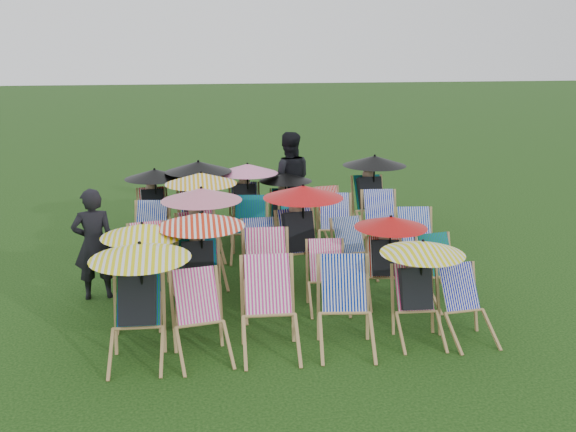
{
  "coord_description": "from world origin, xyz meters",
  "views": [
    {
      "loc": [
        -1.34,
        -9.0,
        3.46
      ],
      "look_at": [
        0.14,
        0.4,
        0.9
      ],
      "focal_mm": 40.0,
      "sensor_mm": 36.0,
      "label": 1
    }
  ],
  "objects": [
    {
      "name": "deckchair_22",
      "position": [
        1.09,
        1.22,
        0.48
      ],
      "size": [
        0.75,
        0.96,
        0.95
      ],
      "rotation": [
        0.0,
        0.0,
        -0.15
      ],
      "color": "#A8834E",
      "rests_on": "ground"
    },
    {
      "name": "deckchair_15",
      "position": [
        0.3,
        0.05,
        0.75
      ],
      "size": [
        1.2,
        1.29,
        1.42
      ],
      "rotation": [
        0.0,
        0.0,
        0.12
      ],
      "color": "#A8834E",
      "rests_on": "ground"
    },
    {
      "name": "person_rear",
      "position": [
        0.54,
        2.88,
        0.93
      ],
      "size": [
        0.98,
        0.8,
        1.87
      ],
      "primitive_type": "imported",
      "rotation": [
        0.0,
        0.0,
        3.04
      ],
      "color": "black",
      "rests_on": "ground"
    },
    {
      "name": "deckchair_9",
      "position": [
        0.45,
        -1.09,
        0.43
      ],
      "size": [
        0.63,
        0.83,
        0.86
      ],
      "rotation": [
        0.0,
        0.0,
        -0.08
      ],
      "color": "#A8834E",
      "rests_on": "ground"
    },
    {
      "name": "deckchair_2",
      "position": [
        -0.49,
        -2.23,
        0.52
      ],
      "size": [
        0.72,
        0.98,
        1.03
      ],
      "rotation": [
        0.0,
        0.0,
        -0.04
      ],
      "color": "#A8834E",
      "rests_on": "ground"
    },
    {
      "name": "deckchair_5",
      "position": [
        1.89,
        -2.3,
        0.42
      ],
      "size": [
        0.62,
        0.82,
        0.85
      ],
      "rotation": [
        0.0,
        0.0,
        0.08
      ],
      "color": "#A8834E",
      "rests_on": "ground"
    },
    {
      "name": "deckchair_20",
      "position": [
        -0.39,
        1.17,
        0.49
      ],
      "size": [
        0.77,
        0.98,
        0.97
      ],
      "rotation": [
        0.0,
        0.0,
        -0.15
      ],
      "color": "#A8834E",
      "rests_on": "ground"
    },
    {
      "name": "deckchair_17",
      "position": [
        2.1,
        -0.02,
        0.48
      ],
      "size": [
        0.74,
        0.96,
        0.97
      ],
      "rotation": [
        0.0,
        0.0,
        -0.12
      ],
      "color": "#A8834E",
      "rests_on": "ground"
    },
    {
      "name": "deckchair_28",
      "position": [
        1.29,
        2.36,
        0.42
      ],
      "size": [
        0.67,
        0.84,
        0.83
      ],
      "rotation": [
        0.0,
        0.0,
        0.16
      ],
      "color": "#A8834E",
      "rests_on": "ground"
    },
    {
      "name": "deckchair_8",
      "position": [
        -0.36,
        -1.05,
        0.51
      ],
      "size": [
        0.73,
        0.98,
        1.03
      ],
      "rotation": [
        0.0,
        0.0,
        -0.06
      ],
      "color": "#A8834E",
      "rests_on": "ground"
    },
    {
      "name": "deckchair_23",
      "position": [
        1.89,
        1.14,
        0.5
      ],
      "size": [
        0.74,
        0.97,
        1.0
      ],
      "rotation": [
        0.0,
        0.0,
        -0.09
      ],
      "color": "#A8834E",
      "rests_on": "ground"
    },
    {
      "name": "ground",
      "position": [
        0.0,
        0.0,
        0.0
      ],
      "size": [
        100.0,
        100.0,
        0.0
      ],
      "primitive_type": "plane",
      "color": "black",
      "rests_on": "ground"
    },
    {
      "name": "deckchair_27",
      "position": [
        0.36,
        2.39,
        0.61
      ],
      "size": [
        0.98,
        1.04,
        1.16
      ],
      "rotation": [
        0.0,
        0.0,
        -0.18
      ],
      "color": "#A8834E",
      "rests_on": "ground"
    },
    {
      "name": "person_left",
      "position": [
        -2.68,
        -0.25,
        0.79
      ],
      "size": [
        0.62,
        0.45,
        1.58
      ],
      "primitive_type": "imported",
      "rotation": [
        0.0,
        0.0,
        3.27
      ],
      "color": "black",
      "rests_on": "ground"
    },
    {
      "name": "deckchair_12",
      "position": [
        -1.94,
        -0.01,
        0.45
      ],
      "size": [
        0.73,
        0.92,
        0.91
      ],
      "rotation": [
        0.0,
        0.0,
        0.17
      ],
      "color": "#A8834E",
      "rests_on": "ground"
    },
    {
      "name": "deckchair_19",
      "position": [
        -1.18,
        1.34,
        0.75
      ],
      "size": [
        1.19,
        1.29,
        1.41
      ],
      "rotation": [
        0.0,
        0.0,
        0.18
      ],
      "color": "#A8834E",
      "rests_on": "ground"
    },
    {
      "name": "deckchair_3",
      "position": [
        0.4,
        -2.28,
        0.51
      ],
      "size": [
        0.78,
        1.01,
        1.01
      ],
      "rotation": [
        0.0,
        0.0,
        -0.13
      ],
      "color": "#A8834E",
      "rests_on": "ground"
    },
    {
      "name": "deckchair_6",
      "position": [
        -2.0,
        -1.08,
        0.66
      ],
      "size": [
        1.06,
        1.1,
        1.26
      ],
      "rotation": [
        0.0,
        0.0,
        -0.03
      ],
      "color": "#A8834E",
      "rests_on": "ground"
    },
    {
      "name": "deckchair_24",
      "position": [
        -1.99,
        2.47,
        0.68
      ],
      "size": [
        1.08,
        1.15,
        1.28
      ],
      "rotation": [
        0.0,
        0.0,
        0.11
      ],
      "color": "#A8834E",
      "rests_on": "ground"
    },
    {
      "name": "deckchair_0",
      "position": [
        -1.96,
        -2.19,
        0.7
      ],
      "size": [
        1.13,
        1.18,
        1.34
      ],
      "rotation": [
        0.0,
        0.0,
        -0.05
      ],
      "color": "#A8834E",
      "rests_on": "ground"
    },
    {
      "name": "deckchair_25",
      "position": [
        -1.2,
        2.37,
        0.75
      ],
      "size": [
        1.2,
        1.3,
        1.42
      ],
      "rotation": [
        0.0,
        0.0,
        0.19
      ],
      "color": "#A8834E",
      "rests_on": "ground"
    },
    {
      "name": "deckchair_1",
      "position": [
        -1.27,
        -2.25,
        0.47
      ],
      "size": [
        0.75,
        0.95,
        0.93
      ],
      "rotation": [
        0.0,
        0.0,
        0.17
      ],
      "color": "#A8834E",
      "rests_on": "ground"
    },
    {
      "name": "deckchair_13",
      "position": [
        -1.2,
        0.15,
        0.75
      ],
      "size": [
        1.19,
        1.29,
        1.42
      ],
      "rotation": [
        0.0,
        0.0,
        0.16
      ],
      "color": "#A8834E",
      "rests_on": "ground"
    },
    {
      "name": "deckchair_18",
      "position": [
        -2.02,
        1.15,
        0.48
      ],
      "size": [
        0.76,
        0.96,
        0.95
      ],
      "rotation": [
        0.0,
        0.0,
        -0.15
      ],
      "color": "#A8834E",
      "rests_on": "ground"
    },
    {
      "name": "deckchair_7",
      "position": [
        -1.26,
        -1.03,
        0.71
      ],
      "size": [
        1.14,
        1.19,
        1.35
      ],
      "rotation": [
        0.0,
        0.0,
        -0.02
      ],
      "color": "#A8834E",
      "rests_on": "ground"
    },
    {
      "name": "deckchair_11",
      "position": [
        2.07,
        -1.15,
        0.44
      ],
      "size": [
        0.7,
        0.89,
        0.88
      ],
      "rotation": [
        0.0,
        0.0,
        0.15
      ],
      "color": "#A8834E",
      "rests_on": "ground"
    },
    {
      "name": "deckchair_14",
      "position": [
        -0.31,
        0.04,
        0.44
      ],
      "size": [
        0.61,
        0.84,
        0.89
      ],
      "rotation": [
        0.0,
        0.0,
        0.03
      ],
      "color": "#A8834E",
      "rests_on": "ground"
    },
    {
      "name": "deckchair_10",
      "position": [
        1.3,
        -0.98,
        0.63
      ],
      "size": [
        1.0,
        1.06,
        1.19
      ],
      "rotation": [
        0.0,
        0.0,
        -0.15
      ],
      "color": "#A8834E",
      "rests_on": "ground"
    },
    {
      "name": "deckchair_21",
      "position": [
        0.41,
        1.22,
        0.47
      ],
      "size": [
        0.7,
        0.92,
        0.95
      ],
      "rotation": [
        0.0,
        0.0,
        -0.08
      ],
      "color": "#A8834E",
      "rests_on": "ground"
    },
    {
      "name": "deckchair_4",
      "position": [
        1.32,
        -2.17,
        0.63
      ],
      "size": [
        1.01,
        1.06,
        1.2
      ],
      "rotation": [
        0.0,
        0.0,
        -0.06
      ],
      "color": "#A8834E",
      "rests_on": "ground"
    },
    {
      "name": "deckchair_16",
      "position": [
        1.11,
        0.07,
        0.42
      ],
      "size": [
        0.66,
        0.84,
        0.84
      ],
      "rotation": [
        0.0,
        0.0,
        0.13
      ],
      "color": "#A8834E",
      "rests_on": "ground"
    },
    {
      "name": "deckchair_26",
      "position": [
        -0.32,
        2.49,
        0.7
      ],
      "size": [
        1.12,
        1.17,
        1.33
      ],
      "rotation": [
        0.0,
        0.0,
        -0.04
      ],
      "color": "#A8834E",
      "rests_on": "ground"
    },
    {
      "name": "deckchair_29",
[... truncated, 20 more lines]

